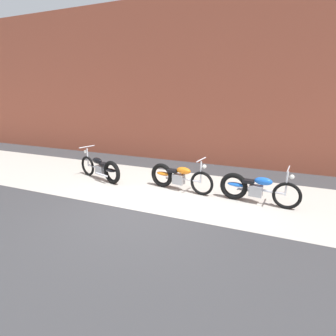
{
  "coord_description": "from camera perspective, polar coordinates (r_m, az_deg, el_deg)",
  "views": [
    {
      "loc": [
        2.88,
        -5.2,
        2.77
      ],
      "look_at": [
        0.14,
        1.34,
        0.75
      ],
      "focal_mm": 28.71,
      "sensor_mm": 36.0,
      "label": 1
    }
  ],
  "objects": [
    {
      "name": "sidewalk_slab",
      "position": [
        8.01,
        0.22,
        -4.31
      ],
      "size": [
        36.0,
        3.5,
        0.01
      ],
      "primitive_type": "cube",
      "color": "#B2ADA3",
      "rests_on": "ground"
    },
    {
      "name": "motorcycle_blue",
      "position": [
        7.21,
        17.57,
        -4.08
      ],
      "size": [
        2.01,
        0.58,
        1.03
      ],
      "rotation": [
        0.0,
        0.0,
        -0.09
      ],
      "color": "black",
      "rests_on": "ground"
    },
    {
      "name": "ground_plane",
      "position": [
        6.55,
        -5.73,
        -9.18
      ],
      "size": [
        80.0,
        80.0,
        0.0
      ],
      "primitive_type": "plane",
      "color": "#38383A"
    },
    {
      "name": "motorcycle_orange",
      "position": [
        7.78,
        1.76,
        -1.87
      ],
      "size": [
        2.0,
        0.64,
        1.03
      ],
      "rotation": [
        0.0,
        0.0,
        -0.14
      ],
      "color": "black",
      "rests_on": "ground"
    },
    {
      "name": "motorcycle_black",
      "position": [
        8.86,
        -13.83,
        -0.11
      ],
      "size": [
        1.94,
        0.83,
        1.03
      ],
      "rotation": [
        0.0,
        0.0,
        2.84
      ],
      "color": "black",
      "rests_on": "ground"
    },
    {
      "name": "brick_building_wall",
      "position": [
        10.79,
        7.63,
        17.47
      ],
      "size": [
        36.0,
        0.5,
        6.19
      ],
      "primitive_type": "cube",
      "color": "brown",
      "rests_on": "ground"
    }
  ]
}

